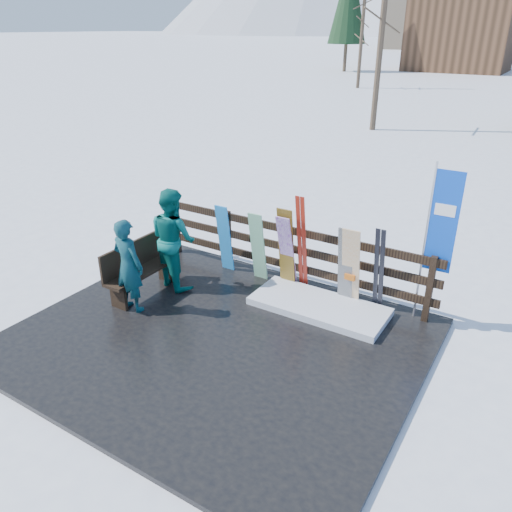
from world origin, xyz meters
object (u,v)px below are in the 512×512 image
Objects in this scene: person_back at (173,238)px; snowboard_4 at (345,267)px; rental_flag at (439,228)px; bench at (139,267)px; snowboard_1 at (258,247)px; snowboard_2 at (286,249)px; snowboard_5 at (351,268)px; snowboard_3 at (287,252)px; person_front at (128,266)px; snowboard_0 at (225,238)px.

snowboard_4 is at bearing -145.27° from person_back.
bench is at bearing -158.49° from rental_flag.
snowboard_2 reaches higher than snowboard_1.
person_back is at bearing -162.66° from snowboard_5.
snowboard_3 reaches higher than snowboard_4.
snowboard_2 is at bearing -135.44° from person_back.
snowboard_3 is (2.13, 1.53, 0.20)m from bench.
snowboard_1 is at bearing -119.81° from person_front.
snowboard_2 is 0.06m from snowboard_3.
person_front is at bearing -60.77° from bench.
person_front reaches higher than snowboard_2.
bench is 1.09× the size of snowboard_0.
person_back reaches higher than snowboard_3.
snowboard_0 is 1.00× the size of snowboard_1.
snowboard_3 is (1.35, 0.00, 0.04)m from snowboard_0.
snowboard_4 is at bearing 0.00° from snowboard_0.
snowboard_4 reaches higher than bench.
person_back is (0.05, 1.07, 0.12)m from person_front.
snowboard_4 is 0.89× the size of person_front.
bench is at bearing -154.72° from snowboard_4.
person_front reaches higher than snowboard_5.
person_back reaches higher than snowboard_5.
snowboard_1 is 3.20m from rental_flag.
snowboard_1 is 0.60m from snowboard_2.
snowboard_3 is 1.12m from snowboard_4.
snowboard_1 is 0.88× the size of snowboard_2.
rental_flag is at bearing 11.49° from snowboard_4.
snowboard_1 is 0.95× the size of snowboard_4.
snowboard_2 is 2.04m from person_back.
snowboard_5 is at bearing 24.64° from bench.
snowboard_4 reaches higher than snowboard_0.
snowboard_1 is (1.53, 1.53, 0.17)m from bench.
person_front reaches higher than bench.
snowboard_0 is at bearing -175.93° from rental_flag.
snowboard_3 is at bearing -173.69° from rental_flag.
snowboard_4 is (1.72, -0.00, 0.04)m from snowboard_1.
bench is at bearing 78.37° from person_back.
snowboard_4 is 0.10m from snowboard_5.
rental_flag is at bearing 21.51° from bench.
person_front is at bearing -132.51° from snowboard_2.
snowboard_5 reaches higher than bench.
snowboard_3 reaches higher than snowboard_1.
person_front is at bearing -146.74° from snowboard_5.
person_back reaches higher than snowboard_1.
snowboard_2 reaches higher than snowboard_4.
snowboard_3 reaches higher than bench.
snowboard_2 is 2.73m from person_front.
person_back reaches higher than snowboard_2.
person_back is (-1.21, -0.94, 0.24)m from snowboard_1.
rental_flag is (2.44, 0.27, 0.89)m from snowboard_3.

